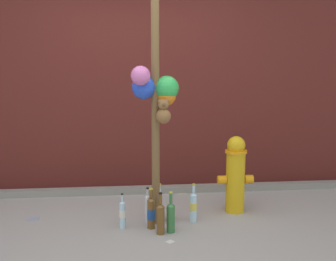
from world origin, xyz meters
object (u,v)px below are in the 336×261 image
at_px(bottle_5, 171,217).
at_px(bottle_7, 122,214).
at_px(memorial_post, 154,67).
at_px(bottle_2, 148,207).
at_px(bottle_3, 161,218).
at_px(bottle_0, 151,212).
at_px(bottle_4, 193,206).
at_px(fire_hydrant, 235,174).
at_px(bottle_1, 159,204).
at_px(bottle_6, 171,212).

bearing_deg(bottle_5, bottle_7, 161.99).
distance_m(memorial_post, bottle_2, 1.41).
bearing_deg(bottle_3, memorial_post, 96.78).
relative_size(bottle_0, bottle_5, 1.01).
bearing_deg(bottle_7, bottle_3, -26.90).
relative_size(bottle_4, bottle_7, 1.13).
bearing_deg(bottle_2, bottle_0, -82.51).
distance_m(fire_hydrant, bottle_7, 1.28).
bearing_deg(bottle_7, bottle_2, 31.23).
distance_m(memorial_post, bottle_3, 1.42).
relative_size(bottle_2, bottle_7, 1.01).
height_order(memorial_post, bottle_3, memorial_post).
bearing_deg(bottle_7, bottle_4, 8.40).
bearing_deg(bottle_1, fire_hydrant, 8.50).
height_order(fire_hydrant, bottle_1, fire_hydrant).
bearing_deg(bottle_2, bottle_5, -55.88).
height_order(bottle_1, bottle_3, bottle_3).
relative_size(memorial_post, bottle_0, 6.97).
bearing_deg(bottle_6, memorial_post, -178.19).
bearing_deg(fire_hydrant, bottle_2, -168.32).
height_order(bottle_0, bottle_6, bottle_0).
xyz_separation_m(bottle_2, bottle_5, (0.20, -0.30, 0.01)).
distance_m(bottle_0, bottle_2, 0.19).
relative_size(bottle_0, bottle_1, 1.10).
distance_m(bottle_1, bottle_3, 0.41).
bearing_deg(memorial_post, bottle_3, -83.22).
height_order(bottle_6, bottle_7, bottle_7).
distance_m(memorial_post, fire_hydrant, 1.46).
bearing_deg(bottle_5, memorial_post, 118.46).
xyz_separation_m(memorial_post, bottle_6, (0.16, 0.01, -1.45)).
bearing_deg(bottle_1, bottle_4, -19.79).
bearing_deg(bottle_3, bottle_7, 153.10).
distance_m(bottle_1, bottle_5, 0.38).
distance_m(bottle_1, bottle_4, 0.36).
bearing_deg(bottle_3, fire_hydrant, 32.14).
height_order(bottle_1, bottle_2, bottle_1).
bearing_deg(bottle_7, bottle_1, 30.99).
bearing_deg(bottle_1, bottle_3, -92.75).
bearing_deg(bottle_5, fire_hydrant, 33.79).
bearing_deg(fire_hydrant, bottle_5, -146.21).
bearing_deg(bottle_3, bottle_1, 87.25).
relative_size(bottle_5, bottle_7, 1.14).
bearing_deg(bottle_6, bottle_7, -168.06).
bearing_deg(fire_hydrant, memorial_post, -163.98).
distance_m(fire_hydrant, bottle_2, 1.01).
relative_size(fire_hydrant, bottle_2, 2.34).
bearing_deg(bottle_5, bottle_2, 124.12).
bearing_deg(bottle_4, bottle_6, -179.30).
xyz_separation_m(bottle_4, bottle_6, (-0.23, -0.00, -0.06)).
height_order(memorial_post, bottle_2, memorial_post).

